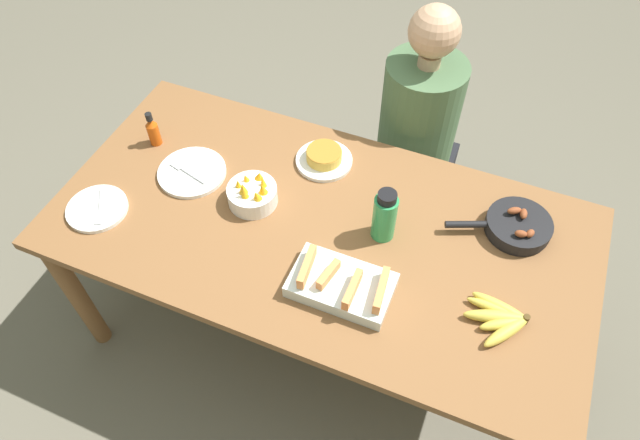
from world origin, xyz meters
name	(u,v)px	position (x,y,z in m)	size (l,w,h in m)	color
ground_plane	(320,328)	(0.00, 0.00, 0.00)	(14.00, 14.00, 0.00)	#666051
dining_table	(320,241)	(0.00, 0.00, 0.66)	(1.85, 0.93, 0.74)	brown
banana_bunch	(501,318)	(0.64, -0.13, 0.76)	(0.20, 0.19, 0.04)	gold
melon_tray	(342,284)	(0.16, -0.21, 0.78)	(0.32, 0.19, 0.10)	silver
skillet	(517,226)	(0.62, 0.23, 0.77)	(0.34, 0.22, 0.08)	black
frittata_plate_center	(324,158)	(-0.10, 0.28, 0.77)	(0.21, 0.21, 0.06)	white
empty_plate_near_front	(97,209)	(-0.74, -0.24, 0.75)	(0.21, 0.21, 0.02)	white
empty_plate_far_left	(192,172)	(-0.53, 0.04, 0.75)	(0.25, 0.25, 0.02)	white
fruit_bowl_mango	(252,194)	(-0.26, 0.01, 0.78)	(0.17, 0.17, 0.12)	white
water_bottle	(385,216)	(0.21, 0.05, 0.84)	(0.08, 0.08, 0.20)	#2D9351
hot_sauce_bottle	(153,130)	(-0.74, 0.13, 0.81)	(0.04, 0.04, 0.15)	#C64C0F
person_figure	(412,155)	(0.15, 0.68, 0.50)	(0.35, 0.35, 1.22)	black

